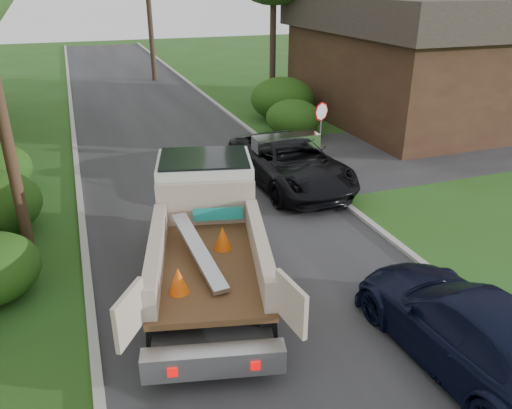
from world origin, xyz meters
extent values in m
plane|color=#264814|center=(0.00, 0.00, 0.00)|extent=(120.00, 120.00, 0.00)
cube|color=#28282B|center=(0.00, 10.00, 0.00)|extent=(8.00, 90.00, 0.02)
cube|color=#28282B|center=(12.00, 9.00, 0.01)|extent=(16.00, 7.00, 0.02)
cube|color=#9E9E99|center=(-4.10, 10.00, 0.06)|extent=(0.20, 90.00, 0.12)
cube|color=#9E9E99|center=(4.10, 10.00, 0.06)|extent=(0.20, 90.00, 0.12)
cylinder|color=slate|center=(5.20, 9.00, 1.00)|extent=(0.06, 0.06, 2.00)
cylinder|color=#B20A0A|center=(5.20, 9.00, 2.10)|extent=(0.71, 0.32, 0.76)
cube|color=#362016|center=(13.00, 14.00, 2.25)|extent=(9.00, 12.00, 4.50)
cube|color=#332B26|center=(13.00, 14.00, 5.30)|extent=(9.72, 12.96, 1.60)
ellipsoid|color=#1E4610|center=(5.80, 13.00, 0.85)|extent=(2.60, 2.60, 1.70)
ellipsoid|color=#1E4610|center=(6.50, 16.00, 1.10)|extent=(3.38, 3.38, 2.21)
cylinder|color=#2D2119|center=(7.50, 20.00, 4.25)|extent=(0.36, 0.36, 8.50)
cylinder|color=#2D2119|center=(2.00, 30.00, 5.50)|extent=(0.36, 0.36, 11.00)
cylinder|color=black|center=(-1.93, 3.75, 0.50)|extent=(0.55, 1.04, 0.99)
cylinder|color=black|center=(0.11, 3.26, 0.50)|extent=(0.55, 1.04, 0.99)
cylinder|color=black|center=(-2.91, -0.34, 0.50)|extent=(0.55, 1.04, 0.99)
cylinder|color=black|center=(-0.86, -0.83, 0.50)|extent=(0.55, 1.04, 0.99)
cube|color=black|center=(-1.37, 1.57, 0.69)|extent=(3.64, 6.75, 0.27)
cube|color=silver|center=(-0.83, 3.83, 1.66)|extent=(2.83, 2.50, 1.71)
cube|color=black|center=(-0.83, 3.83, 2.27)|extent=(2.63, 2.30, 0.61)
cube|color=#472D19|center=(-1.55, 0.82, 1.11)|extent=(3.29, 4.43, 0.13)
cube|color=beige|center=(-1.09, 2.75, 1.71)|extent=(2.39, 0.67, 1.11)
cube|color=beige|center=(-2.63, 1.07, 1.49)|extent=(1.14, 3.72, 0.66)
cube|color=beige|center=(-0.48, 0.56, 1.49)|extent=(1.14, 3.72, 0.66)
cube|color=silver|center=(-2.10, -1.50, 0.61)|extent=(2.56, 0.97, 0.50)
cube|color=#B20505|center=(-2.85, -1.52, 0.61)|extent=(0.18, 0.08, 0.18)
cube|color=#B20505|center=(-1.45, -1.86, 0.61)|extent=(0.18, 0.08, 0.18)
cube|color=beige|center=(-3.41, -1.01, 1.60)|extent=(0.62, 0.88, 0.88)
cube|color=beige|center=(-0.72, -1.65, 1.60)|extent=(0.20, 1.00, 0.88)
cube|color=silver|center=(-1.74, 0.97, 1.48)|extent=(0.56, 2.88, 0.51)
cone|color=#F2590A|center=(-2.37, -0.01, 1.45)|extent=(0.48, 0.48, 0.55)
cone|color=#F2590A|center=(-1.07, 1.38, 1.45)|extent=(0.48, 0.48, 0.55)
cube|color=#148C84|center=(-0.88, 2.42, 1.56)|extent=(1.21, 0.39, 0.31)
imported|color=black|center=(3.12, 7.18, 0.85)|extent=(3.11, 6.24, 1.70)
imported|color=black|center=(2.60, -2.50, 0.79)|extent=(2.35, 5.48, 1.57)
camera|label=1|loc=(-3.75, -8.24, 6.73)|focal=35.00mm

